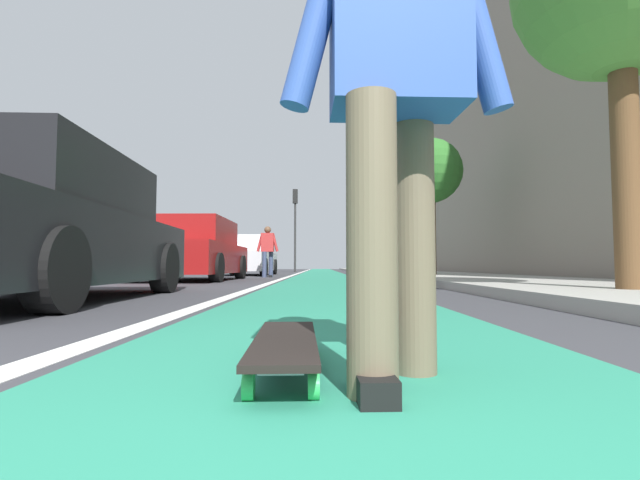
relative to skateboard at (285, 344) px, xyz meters
name	(u,v)px	position (x,y,z in m)	size (l,w,h in m)	color
ground_plane	(324,281)	(8.88, -0.19, -0.09)	(80.00, 80.00, 0.00)	#38383D
bike_lane_paint	(322,272)	(22.88, -0.19, -0.09)	(56.00, 1.91, 0.00)	#288466
lane_stripe_white	(297,274)	(18.88, 0.92, -0.09)	(52.00, 0.16, 0.01)	silver
sidewalk_curb	(406,273)	(16.88, -3.57, -0.03)	(52.00, 3.20, 0.12)	#9E9B93
building_facade	(438,166)	(20.88, -5.99, 5.25)	(40.00, 1.20, 10.69)	gray
skateboard	(285,344)	(0.00, 0.00, 0.00)	(0.85, 0.23, 0.11)	green
skater_person	(396,74)	(-0.15, -0.35, 0.84)	(0.47, 0.72, 1.64)	brown
parked_car_near	(35,230)	(3.03, 2.75, 0.62)	(4.30, 2.15, 1.48)	black
parked_car_mid	(193,251)	(9.49, 2.97, 0.61)	(4.39, 2.04, 1.48)	maroon
parked_car_far	(247,257)	(15.91, 2.70, 0.61)	(4.59, 1.99, 1.47)	silver
traffic_light	(295,215)	(24.14, 1.32, 3.13)	(0.33, 0.28, 4.71)	#2D2D2D
street_tree_mid	(430,173)	(11.04, -3.17, 2.85)	(1.82, 1.82, 3.92)	brown
pedestrian_distant	(268,248)	(12.48, 1.51, 0.81)	(0.44, 0.69, 1.57)	#384260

